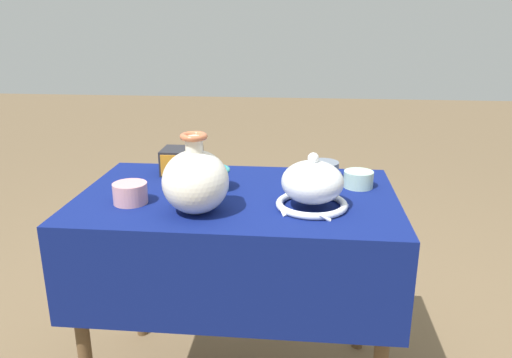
{
  "coord_description": "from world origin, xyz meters",
  "views": [
    {
      "loc": [
        0.21,
        -1.54,
        1.31
      ],
      "look_at": [
        0.07,
        -0.1,
        0.84
      ],
      "focal_mm": 35.0,
      "sensor_mm": 36.0,
      "label": 1
    }
  ],
  "objects_px": {
    "pot_squat_rose": "(130,193)",
    "cup_wide_teal": "(211,178)",
    "vase_dome_bell": "(312,186)",
    "pot_squat_slate": "(323,170)",
    "vase_tall_bulbous": "(195,181)",
    "mosaic_tile_box": "(182,161)",
    "pot_squat_celadon": "(358,179)"
  },
  "relations": [
    {
      "from": "pot_squat_rose",
      "to": "cup_wide_teal",
      "type": "xyz_separation_m",
      "value": [
        0.23,
        0.15,
        0.01
      ]
    },
    {
      "from": "vase_dome_bell",
      "to": "pot_squat_slate",
      "type": "xyz_separation_m",
      "value": [
        0.04,
        0.3,
        -0.04
      ]
    },
    {
      "from": "vase_tall_bulbous",
      "to": "vase_dome_bell",
      "type": "distance_m",
      "value": 0.35
    },
    {
      "from": "vase_dome_bell",
      "to": "mosaic_tile_box",
      "type": "relative_size",
      "value": 1.65
    },
    {
      "from": "vase_dome_bell",
      "to": "cup_wide_teal",
      "type": "height_order",
      "value": "vase_dome_bell"
    },
    {
      "from": "vase_dome_bell",
      "to": "pot_squat_slate",
      "type": "bearing_deg",
      "value": 82.03
    },
    {
      "from": "vase_dome_bell",
      "to": "mosaic_tile_box",
      "type": "bearing_deg",
      "value": 147.18
    },
    {
      "from": "mosaic_tile_box",
      "to": "pot_squat_celadon",
      "type": "height_order",
      "value": "mosaic_tile_box"
    },
    {
      "from": "cup_wide_teal",
      "to": "vase_dome_bell",
      "type": "bearing_deg",
      "value": -22.54
    },
    {
      "from": "pot_squat_celadon",
      "to": "cup_wide_teal",
      "type": "distance_m",
      "value": 0.5
    },
    {
      "from": "vase_tall_bulbous",
      "to": "pot_squat_slate",
      "type": "distance_m",
      "value": 0.54
    },
    {
      "from": "pot_squat_rose",
      "to": "cup_wide_teal",
      "type": "distance_m",
      "value": 0.28
    },
    {
      "from": "vase_tall_bulbous",
      "to": "vase_dome_bell",
      "type": "xyz_separation_m",
      "value": [
        0.34,
        0.07,
        -0.03
      ]
    },
    {
      "from": "vase_tall_bulbous",
      "to": "cup_wide_teal",
      "type": "height_order",
      "value": "vase_tall_bulbous"
    },
    {
      "from": "pot_squat_celadon",
      "to": "pot_squat_rose",
      "type": "relative_size",
      "value": 0.94
    },
    {
      "from": "pot_squat_rose",
      "to": "cup_wide_teal",
      "type": "relative_size",
      "value": 0.82
    },
    {
      "from": "mosaic_tile_box",
      "to": "pot_squat_slate",
      "type": "relative_size",
      "value": 1.25
    },
    {
      "from": "pot_squat_rose",
      "to": "pot_squat_slate",
      "type": "bearing_deg",
      "value": 27.65
    },
    {
      "from": "vase_dome_bell",
      "to": "cup_wide_teal",
      "type": "bearing_deg",
      "value": 157.46
    },
    {
      "from": "cup_wide_teal",
      "to": "pot_squat_slate",
      "type": "bearing_deg",
      "value": 23.3
    },
    {
      "from": "pot_squat_slate",
      "to": "cup_wide_teal",
      "type": "height_order",
      "value": "cup_wide_teal"
    },
    {
      "from": "vase_dome_bell",
      "to": "mosaic_tile_box",
      "type": "height_order",
      "value": "vase_dome_bell"
    },
    {
      "from": "pot_squat_celadon",
      "to": "pot_squat_rose",
      "type": "height_order",
      "value": "pot_squat_rose"
    },
    {
      "from": "mosaic_tile_box",
      "to": "pot_squat_rose",
      "type": "bearing_deg",
      "value": -105.03
    },
    {
      "from": "vase_dome_bell",
      "to": "pot_squat_rose",
      "type": "distance_m",
      "value": 0.57
    },
    {
      "from": "pot_squat_celadon",
      "to": "cup_wide_teal",
      "type": "relative_size",
      "value": 0.77
    },
    {
      "from": "mosaic_tile_box",
      "to": "cup_wide_teal",
      "type": "bearing_deg",
      "value": -50.19
    },
    {
      "from": "vase_tall_bulbous",
      "to": "pot_squat_slate",
      "type": "height_order",
      "value": "vase_tall_bulbous"
    },
    {
      "from": "cup_wide_teal",
      "to": "pot_squat_celadon",
      "type": "bearing_deg",
      "value": 8.1
    },
    {
      "from": "vase_tall_bulbous",
      "to": "pot_squat_celadon",
      "type": "height_order",
      "value": "vase_tall_bulbous"
    },
    {
      "from": "vase_tall_bulbous",
      "to": "vase_dome_bell",
      "type": "bearing_deg",
      "value": 11.57
    },
    {
      "from": "pot_squat_celadon",
      "to": "vase_dome_bell",
      "type": "bearing_deg",
      "value": -127.28
    }
  ]
}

